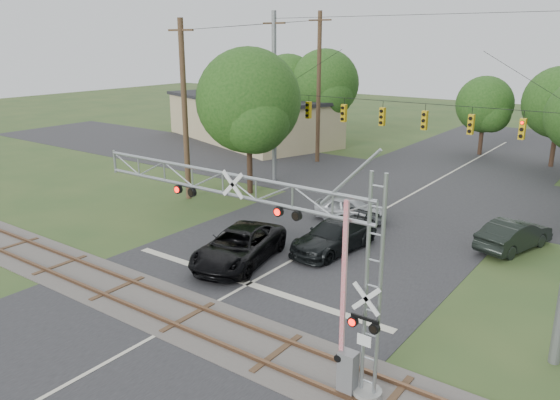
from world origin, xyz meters
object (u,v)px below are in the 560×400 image
Objects in this scene: car_dark at (334,236)px; crossing_gantry at (275,238)px; traffic_signal_span at (418,112)px; commercial_building at (251,118)px; sedan_silver at (350,209)px; pickup_black at (239,246)px.

crossing_gantry is at bearing -63.23° from car_dark.
traffic_signal_span is 25.16m from commercial_building.
car_dark is (-0.02, -9.19, -4.91)m from traffic_signal_span.
sedan_silver is (-1.61, -4.78, -4.97)m from traffic_signal_span.
sedan_silver is at bearing 69.29° from pickup_black.
pickup_black is at bearing 158.17° from sedan_silver.
car_dark is at bearing -90.13° from traffic_signal_span.
car_dark is (-3.32, 9.17, -3.38)m from crossing_gantry.
car_dark is at bearing 41.63° from pickup_black.
commercial_building is (-19.30, 24.67, 1.39)m from pickup_black.
commercial_building reaches higher than car_dark.
car_dark is 4.69m from sedan_silver.
crossing_gantry is at bearing -174.24° from sedan_silver.
sedan_silver is (-4.92, 13.58, -3.44)m from crossing_gantry.
traffic_signal_span reaches higher than commercial_building.
car_dark is at bearing -174.28° from sedan_silver.
traffic_signal_span is at bearing -32.82° from sedan_silver.
pickup_black is 8.29m from sedan_silver.
car_dark reaches higher than sedan_silver.
pickup_black is 1.11× the size of car_dark.
commercial_building is at bearing 143.37° from car_dark.
crossing_gantry is 39.33m from commercial_building.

